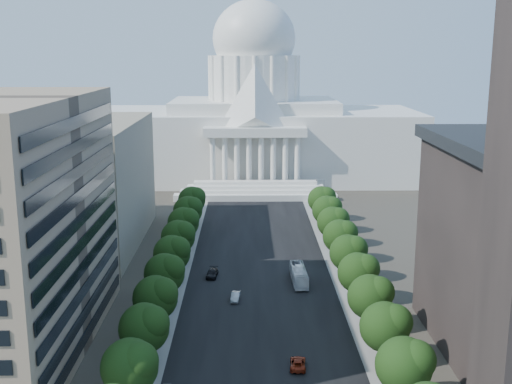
{
  "coord_description": "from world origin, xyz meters",
  "views": [
    {
      "loc": [
        -2.48,
        -53.06,
        46.52
      ],
      "look_at": [
        -0.7,
        79.92,
        17.24
      ],
      "focal_mm": 45.0,
      "sensor_mm": 36.0,
      "label": 1
    }
  ],
  "objects_px": {
    "car_silver": "(236,297)",
    "city_bus": "(299,275)",
    "car_red": "(298,363)",
    "car_dark_b": "(212,274)"
  },
  "relations": [
    {
      "from": "car_red",
      "to": "city_bus",
      "type": "height_order",
      "value": "city_bus"
    },
    {
      "from": "city_bus",
      "to": "car_silver",
      "type": "bearing_deg",
      "value": -145.5
    },
    {
      "from": "car_silver",
      "to": "city_bus",
      "type": "xyz_separation_m",
      "value": [
        12.84,
        9.4,
        0.9
      ]
    },
    {
      "from": "car_red",
      "to": "city_bus",
      "type": "relative_size",
      "value": 0.43
    },
    {
      "from": "car_dark_b",
      "to": "city_bus",
      "type": "distance_m",
      "value": 18.37
    },
    {
      "from": "car_silver",
      "to": "car_red",
      "type": "xyz_separation_m",
      "value": [
        9.83,
        -26.82,
        -0.04
      ]
    },
    {
      "from": "car_silver",
      "to": "car_red",
      "type": "distance_m",
      "value": 28.56
    },
    {
      "from": "car_red",
      "to": "city_bus",
      "type": "bearing_deg",
      "value": -90.06
    },
    {
      "from": "car_dark_b",
      "to": "car_red",
      "type": "bearing_deg",
      "value": -63.77
    },
    {
      "from": "car_red",
      "to": "city_bus",
      "type": "xyz_separation_m",
      "value": [
        3.01,
        36.22,
        0.94
      ]
    }
  ]
}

